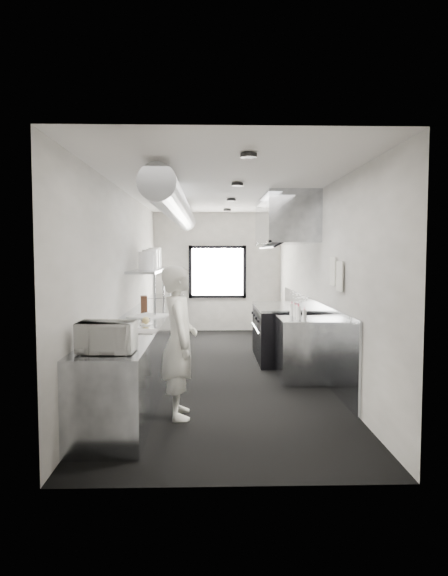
{
  "coord_description": "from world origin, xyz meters",
  "views": [
    {
      "loc": [
        -0.17,
        -7.82,
        1.84
      ],
      "look_at": [
        0.04,
        -0.2,
        1.31
      ],
      "focal_mm": 31.16,
      "sensor_mm": 36.0,
      "label": 1
    }
  ],
  "objects": [
    {
      "name": "pastry",
      "position": [
        -1.01,
        -1.3,
        0.96
      ],
      "size": [
        0.09,
        0.09,
        0.09
      ],
      "primitive_type": "sphere",
      "color": "#E2C876",
      "rests_on": "small_plate"
    },
    {
      "name": "service_window",
      "position": [
        0.0,
        3.96,
        1.4
      ],
      "size": [
        1.36,
        0.05,
        1.25
      ],
      "color": "white",
      "rests_on": "wall_back"
    },
    {
      "name": "newspaper",
      "position": [
        -0.97,
        -1.86,
        0.9
      ],
      "size": [
        0.33,
        0.4,
        0.01
      ],
      "primitive_type": "cube",
      "rotation": [
        0.0,
        0.0,
        -0.1
      ],
      "color": "silver",
      "rests_on": "prep_counter"
    },
    {
      "name": "notice_sheet_a",
      "position": [
        1.47,
        -1.2,
        1.6
      ],
      "size": [
        0.02,
        0.28,
        0.38
      ],
      "primitive_type": "cube",
      "color": "white",
      "rests_on": "wall_right"
    },
    {
      "name": "wall_right",
      "position": [
        1.5,
        0.0,
        1.4
      ],
      "size": [
        0.02,
        8.0,
        2.8
      ],
      "primitive_type": "cube",
      "color": "silver",
      "rests_on": "floor"
    },
    {
      "name": "small_plate",
      "position": [
        -1.01,
        -1.3,
        0.91
      ],
      "size": [
        0.18,
        0.18,
        0.01
      ],
      "primitive_type": "cylinder",
      "rotation": [
        0.0,
        0.0,
        -0.14
      ],
      "color": "white",
      "rests_on": "prep_counter"
    },
    {
      "name": "exhaust_hood",
      "position": [
        1.1,
        0.7,
        2.39
      ],
      "size": [
        0.81,
        2.2,
        0.88
      ],
      "color": "gray",
      "rests_on": "ceiling"
    },
    {
      "name": "hvac_duct",
      "position": [
        -0.7,
        0.4,
        2.55
      ],
      "size": [
        0.4,
        6.4,
        0.4
      ],
      "primitive_type": "cylinder",
      "rotation": [
        1.57,
        0.0,
        0.0
      ],
      "color": "gray",
      "rests_on": "ceiling"
    },
    {
      "name": "squeeze_bottle_e",
      "position": [
        1.06,
        -0.36,
        0.99
      ],
      "size": [
        0.07,
        0.07,
        0.19
      ],
      "primitive_type": "cylinder",
      "rotation": [
        0.0,
        0.0,
        -0.19
      ],
      "color": "silver",
      "rests_on": "bottle_station"
    },
    {
      "name": "pass_shelf",
      "position": [
        -1.19,
        1.0,
        1.54
      ],
      "size": [
        0.45,
        3.0,
        0.68
      ],
      "color": "gray",
      "rests_on": "prep_counter"
    },
    {
      "name": "prep_counter",
      "position": [
        -1.15,
        -0.5,
        0.45
      ],
      "size": [
        0.7,
        6.0,
        0.9
      ],
      "primitive_type": "cube",
      "color": "gray",
      "rests_on": "floor"
    },
    {
      "name": "range",
      "position": [
        1.04,
        0.7,
        0.47
      ],
      "size": [
        0.88,
        1.6,
        0.94
      ],
      "color": "black",
      "rests_on": "floor"
    },
    {
      "name": "plate_stack_d",
      "position": [
        -1.21,
        1.68,
        1.76
      ],
      "size": [
        0.27,
        0.27,
        0.38
      ],
      "primitive_type": "cylinder",
      "rotation": [
        0.0,
        0.0,
        0.11
      ],
      "color": "white",
      "rests_on": "pass_shelf"
    },
    {
      "name": "plate_stack_b",
      "position": [
        -1.2,
        0.74,
        1.73
      ],
      "size": [
        0.34,
        0.34,
        0.33
      ],
      "primitive_type": "cylinder",
      "rotation": [
        0.0,
        0.0,
        -0.43
      ],
      "color": "white",
      "rests_on": "pass_shelf"
    },
    {
      "name": "line_cook",
      "position": [
        -0.52,
        -2.27,
        0.85
      ],
      "size": [
        0.48,
        0.67,
        1.7
      ],
      "primitive_type": "imported",
      "rotation": [
        0.0,
        0.0,
        1.7
      ],
      "color": "silver",
      "rests_on": "floor"
    },
    {
      "name": "plate_stack_a",
      "position": [
        -1.21,
        0.31,
        1.72
      ],
      "size": [
        0.29,
        0.29,
        0.3
      ],
      "primitive_type": "cylinder",
      "rotation": [
        0.0,
        0.0,
        0.17
      ],
      "color": "white",
      "rests_on": "pass_shelf"
    },
    {
      "name": "wall_back",
      "position": [
        0.0,
        4.0,
        1.4
      ],
      "size": [
        3.0,
        0.02,
        2.8
      ],
      "primitive_type": "cube",
      "color": "silver",
      "rests_on": "floor"
    },
    {
      "name": "knife_block",
      "position": [
        -1.26,
        0.34,
        1.02
      ],
      "size": [
        0.14,
        0.24,
        0.24
      ],
      "primitive_type": "cube",
      "rotation": [
        0.0,
        0.0,
        0.17
      ],
      "color": "#532D1D",
      "rests_on": "prep_counter"
    },
    {
      "name": "bottle_station",
      "position": [
        1.15,
        -0.7,
        0.45
      ],
      "size": [
        0.65,
        0.8,
        0.9
      ],
      "primitive_type": "cube",
      "color": "gray",
      "rests_on": "floor"
    },
    {
      "name": "deli_tub_b",
      "position": [
        -1.28,
        -2.29,
        0.96
      ],
      "size": [
        0.18,
        0.18,
        0.11
      ],
      "primitive_type": "cylinder",
      "rotation": [
        0.0,
        0.0,
        -0.16
      ],
      "color": "#A7B0A2",
      "rests_on": "prep_counter"
    },
    {
      "name": "wall_front",
      "position": [
        0.0,
        -4.0,
        1.4
      ],
      "size": [
        3.0,
        0.02,
        2.8
      ],
      "primitive_type": "cube",
      "color": "silver",
      "rests_on": "floor"
    },
    {
      "name": "microwave",
      "position": [
        -1.15,
        -3.11,
        1.05
      ],
      "size": [
        0.5,
        0.39,
        0.29
      ],
      "primitive_type": "imported",
      "rotation": [
        0.0,
        0.0,
        -0.03
      ],
      "color": "white",
      "rests_on": "prep_counter"
    },
    {
      "name": "deli_tub_a",
      "position": [
        -1.33,
        -2.5,
        0.95
      ],
      "size": [
        0.14,
        0.14,
        0.1
      ],
      "primitive_type": "cylinder",
      "rotation": [
        0.0,
        0.0,
        -0.09
      ],
      "color": "#A7B0A2",
      "rests_on": "prep_counter"
    },
    {
      "name": "cutting_board",
      "position": [
        -1.1,
        -0.4,
        0.91
      ],
      "size": [
        0.61,
        0.68,
        0.02
      ],
      "primitive_type": "cube",
      "rotation": [
        0.0,
        0.0,
        -0.43
      ],
      "color": "silver",
      "rests_on": "prep_counter"
    },
    {
      "name": "squeeze_bottle_a",
      "position": [
        1.13,
        -1.01,
        0.98
      ],
      "size": [
        0.06,
        0.06,
        0.16
      ],
      "primitive_type": "cylinder",
      "rotation": [
        0.0,
        0.0,
        -0.12
      ],
      "color": "silver",
      "rests_on": "bottle_station"
    },
    {
      "name": "squeeze_bottle_c",
      "position": [
        1.09,
        -0.73,
        1.0
      ],
      "size": [
        0.08,
        0.08,
        0.19
      ],
      "primitive_type": "cylinder",
      "rotation": [
        0.0,
        0.0,
        0.39
      ],
      "color": "silver",
      "rests_on": "bottle_station"
    },
    {
      "name": "squeeze_bottle_d",
      "position": [
        1.09,
        -0.53,
        0.99
      ],
      "size": [
        0.06,
        0.06,
        0.18
      ],
      "primitive_type": "cylinder",
      "rotation": [
        0.0,
        0.0,
        0.03
      ],
      "color": "silver",
      "rests_on": "bottle_station"
    },
    {
      "name": "plate_stack_c",
      "position": [
        -1.21,
        1.29,
        1.75
      ],
      "size": [
        0.3,
        0.3,
        0.35
      ],
      "primitive_type": "cylinder",
      "rotation": [
        0.0,
        0.0,
        0.26
      ],
      "color": "white",
      "rests_on": "pass_shelf"
    },
    {
      "name": "notice_sheet_b",
      "position": [
        1.47,
        -1.55,
        1.55
      ],
      "size": [
        0.02,
        0.28,
        0.38
      ],
      "primitive_type": "cube",
      "color": "white",
      "rests_on": "wall_right"
    },
    {
      "name": "ceiling",
      "position": [
        0.0,
        0.0,
        2.8
      ],
      "size": [
        3.0,
        8.0,
        0.01
      ],
      "primitive_type": "cube",
      "color": "silver",
      "rests_on": "wall_back"
    },
    {
      "name": "wall_cladding",
      "position": [
        1.48,
        0.3,
        0.55
      ],
      "size": [
        0.03,
        5.5,
        1.1
      ],
      "primitive_type": "cube",
      "color": "gray",
      "rests_on": "wall_right"
    },
    {
      "name": "floor",
      "position": [
        0.0,
        0.0,
        0.0
      ],
      "size": [
        3.0,
        8.0,
        0.01
      ],
      "primitive_type": "cube",
      "color": "black",
      "rests_on": "ground"
    },
    {
      "name": "wall_left",
      "position": [
        -1.5,
        0.0,
        1.4
      ],
      "size": [
        0.02,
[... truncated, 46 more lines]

